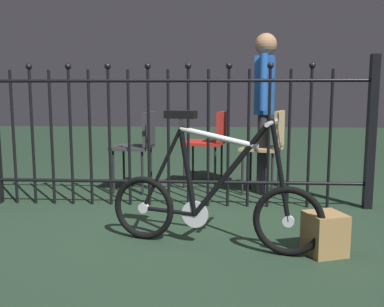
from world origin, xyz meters
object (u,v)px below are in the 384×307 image
at_px(chair_tan, 269,143).
at_px(person_visitor, 265,99).
at_px(chair_charcoal, 139,143).
at_px(display_crate, 325,234).
at_px(chair_red, 210,139).
at_px(bicycle, 212,201).

relative_size(chair_tan, person_visitor, 0.53).
xyz_separation_m(chair_charcoal, display_crate, (1.46, -1.64, -0.37)).
distance_m(chair_red, display_crate, 2.10).
xyz_separation_m(chair_red, person_visitor, (0.54, -0.24, 0.42)).
distance_m(chair_charcoal, display_crate, 2.23).
bearing_deg(bicycle, chair_tan, 70.22).
xyz_separation_m(bicycle, display_crate, (0.70, -0.09, -0.18)).
xyz_separation_m(bicycle, chair_charcoal, (-0.75, 1.56, 0.20)).
bearing_deg(chair_tan, chair_charcoal, 178.06).
height_order(person_visitor, display_crate, person_visitor).
xyz_separation_m(chair_red, display_crate, (0.74, -1.93, -0.38)).
bearing_deg(display_crate, chair_charcoal, 131.61).
bearing_deg(chair_charcoal, chair_red, 21.80).
relative_size(chair_tan, display_crate, 3.18).
distance_m(chair_charcoal, chair_red, 0.77).
xyz_separation_m(person_visitor, display_crate, (0.20, -1.69, -0.81)).
distance_m(chair_tan, display_crate, 1.65).
distance_m(bicycle, chair_red, 1.85).
bearing_deg(chair_charcoal, bicycle, -64.16).
distance_m(chair_red, person_visitor, 0.73).
height_order(bicycle, chair_red, bicycle).
xyz_separation_m(chair_charcoal, person_visitor, (1.26, 0.05, 0.43)).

